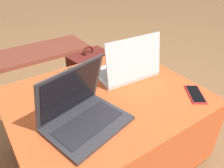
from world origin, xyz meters
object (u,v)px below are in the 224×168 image
object	(u,v)px
laptop_near	(82,113)
laptop_far	(127,68)
wrist_brace	(78,81)
backpack	(89,79)
cell_phone	(195,94)

from	to	relation	value
laptop_near	laptop_far	distance (m)	0.44
wrist_brace	laptop_far	bearing A→B (deg)	-9.83
backpack	wrist_brace	xyz separation A→B (m)	(-0.27, -0.38, 0.27)
backpack	laptop_far	bearing A→B (deg)	83.40
laptop_far	backpack	world-z (taller)	laptop_far
laptop_far	cell_phone	bearing A→B (deg)	119.19
laptop_near	wrist_brace	world-z (taller)	laptop_near
cell_phone	wrist_brace	world-z (taller)	wrist_brace
laptop_near	wrist_brace	bearing A→B (deg)	52.73
laptop_far	wrist_brace	bearing A→B (deg)	-5.98
wrist_brace	laptop_near	bearing A→B (deg)	-113.46
laptop_near	cell_phone	bearing A→B (deg)	-28.14
laptop_near	wrist_brace	xyz separation A→B (m)	(0.11, 0.25, -0.01)
cell_phone	backpack	distance (m)	0.83
wrist_brace	cell_phone	bearing A→B (deg)	-41.55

